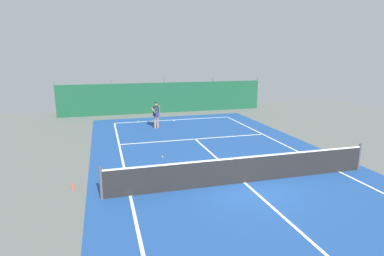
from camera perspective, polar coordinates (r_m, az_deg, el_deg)
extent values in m
plane|color=slate|center=(12.02, 9.27, -9.59)|extent=(36.00, 36.00, 0.00)
cube|color=#1E478C|center=(12.02, 9.27, -9.57)|extent=(11.02, 26.60, 0.01)
cube|color=white|center=(22.90, -3.30, 1.44)|extent=(8.22, 0.10, 0.01)
cube|color=white|center=(11.03, -10.92, -11.72)|extent=(0.10, 23.80, 0.01)
cube|color=white|center=(14.17, 24.65, -7.06)|extent=(0.10, 23.80, 0.01)
cube|color=white|center=(17.71, 0.56, -1.98)|extent=(8.22, 0.10, 0.01)
cube|color=white|center=(12.01, 9.28, -9.54)|extent=(0.10, 12.80, 0.01)
cube|color=white|center=(22.76, -3.22, 1.37)|extent=(0.10, 0.30, 0.01)
cube|color=black|center=(11.85, 9.36, -7.46)|extent=(9.92, 0.03, 0.95)
cube|color=white|center=(11.68, 9.45, -5.16)|extent=(9.92, 0.04, 0.05)
cylinder|color=#47474C|center=(10.80, -15.87, -9.43)|extent=(0.10, 0.10, 1.10)
cylinder|color=#47474C|center=(14.59, 27.56, -4.56)|extent=(0.10, 0.10, 1.10)
cube|color=#14472D|center=(25.74, -4.86, 5.37)|extent=(16.22, 0.06, 2.40)
cylinder|color=#595B60|center=(25.54, -23.11, 4.66)|extent=(0.08, 0.08, 2.70)
cylinder|color=#595B60|center=(25.33, -13.97, 5.26)|extent=(0.08, 0.08, 2.70)
cylinder|color=#595B60|center=(25.77, -4.89, 5.72)|extent=(0.08, 0.08, 2.70)
cylinder|color=#595B60|center=(26.83, 3.69, 6.03)|extent=(0.08, 0.08, 2.70)
cylinder|color=#595B60|center=(28.43, 11.47, 6.18)|extent=(0.08, 0.08, 2.70)
cube|color=#234C1E|center=(26.41, -5.08, 4.14)|extent=(14.60, 0.70, 1.10)
cylinder|color=#9E7051|center=(20.49, -6.11, 1.15)|extent=(0.12, 0.12, 0.82)
cylinder|color=#9E7051|center=(20.38, -6.58, 1.08)|extent=(0.12, 0.12, 0.82)
cylinder|color=navy|center=(20.34, -6.38, 2.47)|extent=(0.40, 0.40, 0.22)
cube|color=#1E232D|center=(20.30, -6.39, 3.02)|extent=(0.41, 0.33, 0.56)
sphere|color=#9E7051|center=(20.23, -6.42, 4.22)|extent=(0.22, 0.22, 0.22)
cylinder|color=black|center=(20.22, -6.43, 4.47)|extent=(0.23, 0.23, 0.04)
cylinder|color=#9E7051|center=(20.43, -5.86, 3.18)|extent=(0.09, 0.09, 0.58)
cylinder|color=#9E7051|center=(20.08, -6.75, 2.98)|extent=(0.30, 0.52, 0.41)
cylinder|color=black|center=(19.82, -6.38, 2.53)|extent=(0.14, 0.26, 0.13)
torus|color=teal|center=(19.78, -6.40, 3.16)|extent=(0.33, 0.24, 0.29)
sphere|color=#CCDB33|center=(22.62, -9.47, 1.19)|extent=(0.07, 0.07, 0.07)
sphere|color=#CCDB33|center=(14.72, -5.25, -5.06)|extent=(0.07, 0.07, 0.07)
cylinder|color=#D84C38|center=(11.94, -20.37, -9.79)|extent=(0.08, 0.08, 0.24)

